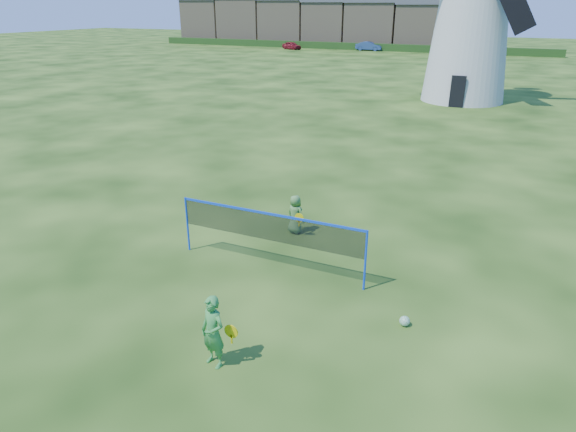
# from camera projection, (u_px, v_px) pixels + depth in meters

# --- Properties ---
(ground) EXTENTS (220.00, 220.00, 0.00)m
(ground) POSITION_uv_depth(u_px,v_px,m) (272.00, 277.00, 12.50)
(ground) COLOR black
(ground) RESTS_ON ground
(windmill) EXTENTS (12.49, 5.56, 16.98)m
(windmill) POSITION_uv_depth(u_px,v_px,m) (473.00, 11.00, 33.14)
(windmill) COLOR silver
(windmill) RESTS_ON ground
(badminton_net) EXTENTS (5.05, 0.05, 1.55)m
(badminton_net) POSITION_uv_depth(u_px,v_px,m) (269.00, 228.00, 12.48)
(badminton_net) COLOR blue
(badminton_net) RESTS_ON ground
(player_girl) EXTENTS (0.72, 0.47, 1.45)m
(player_girl) POSITION_uv_depth(u_px,v_px,m) (213.00, 332.00, 9.20)
(player_girl) COLOR #39903F
(player_girl) RESTS_ON ground
(player_boy) EXTENTS (0.69, 0.54, 1.17)m
(player_boy) POSITION_uv_depth(u_px,v_px,m) (295.00, 214.00, 14.73)
(player_boy) COLOR #538942
(player_boy) RESTS_ON ground
(play_ball) EXTENTS (0.22, 0.22, 0.22)m
(play_ball) POSITION_uv_depth(u_px,v_px,m) (405.00, 321.00, 10.58)
(play_ball) COLOR green
(play_ball) RESTS_ON ground
(terraced_houses) EXTENTS (52.96, 8.40, 8.23)m
(terraced_houses) POSITION_uv_depth(u_px,v_px,m) (326.00, 20.00, 81.24)
(terraced_houses) COLOR #9B8667
(terraced_houses) RESTS_ON ground
(hedge) EXTENTS (62.00, 0.80, 1.00)m
(hedge) POSITION_uv_depth(u_px,v_px,m) (337.00, 46.00, 75.99)
(hedge) COLOR #193814
(hedge) RESTS_ON ground
(car_left) EXTENTS (3.53, 2.53, 1.12)m
(car_left) POSITION_uv_depth(u_px,v_px,m) (292.00, 46.00, 75.73)
(car_left) COLOR maroon
(car_left) RESTS_ON ground
(car_right) EXTENTS (3.87, 1.42, 1.27)m
(car_right) POSITION_uv_depth(u_px,v_px,m) (369.00, 46.00, 73.69)
(car_right) COLOR navy
(car_right) RESTS_ON ground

